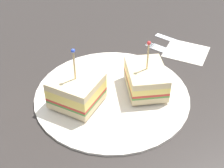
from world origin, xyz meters
The scene contains 7 objects.
ground_plane centered at (0.00, 0.00, -1.00)cm, with size 116.71×116.71×2.00cm, color #2D2826.
plate centered at (0.00, 0.00, 0.45)cm, with size 29.19×29.19×0.90cm, color silver.
sandwich_half_front centered at (6.14, -2.11, 3.21)cm, with size 9.90×11.23×10.39cm.
sandwich_half_back centered at (-6.77, 0.85, 3.55)cm, with size 10.86×10.96×11.29cm.
napkin centered at (22.33, 4.95, 0.07)cm, with size 9.21×8.29×0.15cm, color beige.
fork centered at (18.41, 7.66, 0.17)cm, with size 6.08×12.47×0.35cm.
knife centered at (23.31, 9.25, 0.18)cm, with size 6.21×12.91×0.35cm.
Camera 1 is at (-23.55, -40.82, 40.24)cm, focal length 52.26 mm.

